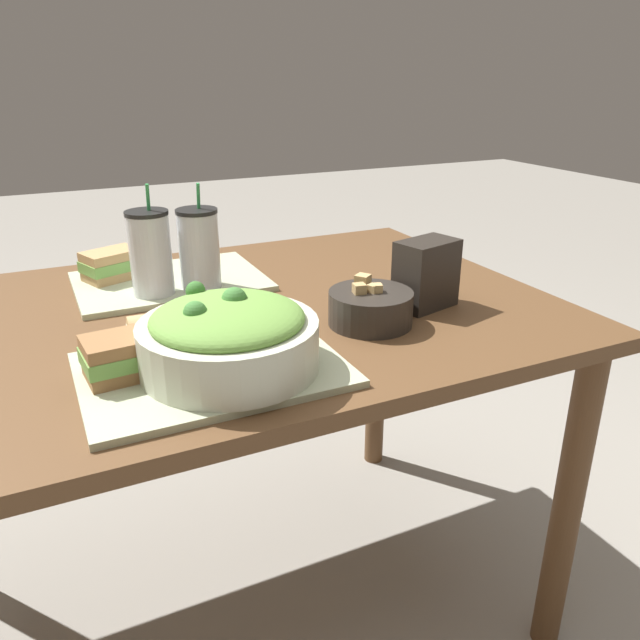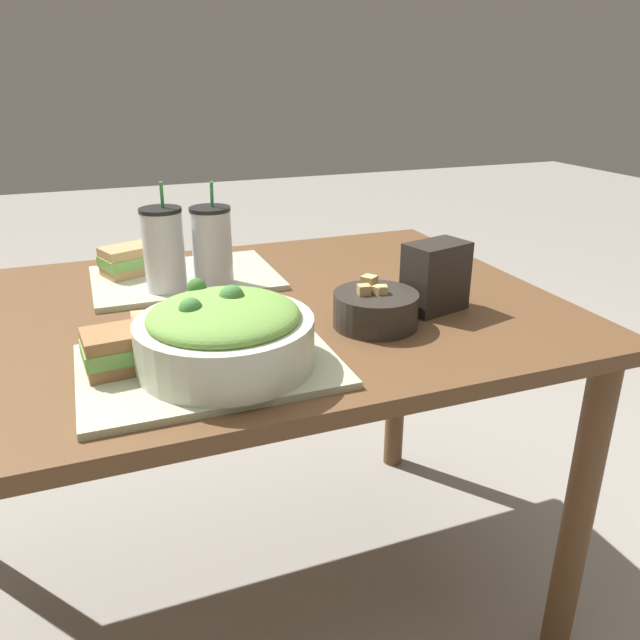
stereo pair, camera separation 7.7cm
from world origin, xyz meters
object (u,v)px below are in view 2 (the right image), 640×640
at_px(salad_bowl, 225,333).
at_px(chip_bag, 435,277).
at_px(napkin_folded, 168,320).
at_px(baguette_near, 179,322).
at_px(sandwich_near, 123,349).
at_px(drink_cup_red, 212,249).
at_px(sandwich_far, 130,260).
at_px(drink_cup_dark, 164,252).
at_px(soup_bowl, 375,308).

bearing_deg(salad_bowl, chip_bag, 15.41).
xyz_separation_m(chip_bag, napkin_folded, (-0.50, 0.13, -0.07)).
bearing_deg(napkin_folded, baguette_near, -86.84).
xyz_separation_m(sandwich_near, chip_bag, (0.60, 0.08, 0.02)).
bearing_deg(napkin_folded, salad_bowl, -77.02).
relative_size(baguette_near, drink_cup_red, 0.70).
height_order(sandwich_far, drink_cup_red, drink_cup_red).
bearing_deg(chip_bag, drink_cup_dark, 135.45).
xyz_separation_m(drink_cup_dark, napkin_folded, (-0.02, -0.15, -0.09)).
distance_m(sandwich_near, napkin_folded, 0.23).
bearing_deg(baguette_near, drink_cup_red, -20.55).
bearing_deg(drink_cup_red, drink_cup_dark, 180.00).
distance_m(baguette_near, drink_cup_red, 0.30).
distance_m(sandwich_far, chip_bag, 0.68).
relative_size(salad_bowl, sandwich_far, 1.97).
xyz_separation_m(salad_bowl, soup_bowl, (0.30, 0.09, -0.03)).
distance_m(soup_bowl, baguette_near, 0.35).
xyz_separation_m(salad_bowl, napkin_folded, (-0.06, 0.25, -0.06)).
distance_m(salad_bowl, napkin_folded, 0.26).
bearing_deg(napkin_folded, soup_bowl, -24.19).
height_order(soup_bowl, baguette_near, soup_bowl).
bearing_deg(napkin_folded, drink_cup_red, 50.78).
bearing_deg(sandwich_far, soup_bowl, -69.67).
relative_size(sandwich_near, chip_bag, 0.92).
xyz_separation_m(sandwich_near, drink_cup_dark, (0.12, 0.36, 0.05)).
relative_size(sandwich_near, napkin_folded, 0.90).
xyz_separation_m(soup_bowl, baguette_near, (-0.35, 0.04, 0.01)).
relative_size(baguette_near, drink_cup_dark, 0.68).
bearing_deg(drink_cup_dark, drink_cup_red, -0.00).
xyz_separation_m(baguette_near, napkin_folded, (-0.01, 0.12, -0.04)).
bearing_deg(sandwich_near, sandwich_far, 78.69).
distance_m(sandwich_near, baguette_near, 0.13).
height_order(baguette_near, napkin_folded, baguette_near).
relative_size(soup_bowl, sandwich_near, 1.26).
xyz_separation_m(drink_cup_dark, chip_bag, (0.48, -0.28, -0.03)).
bearing_deg(soup_bowl, drink_cup_dark, 137.18).
bearing_deg(drink_cup_dark, chip_bag, -29.89).
bearing_deg(sandwich_near, drink_cup_dark, 66.87).
bearing_deg(sandwich_near, soup_bowl, 0.52).
bearing_deg(soup_bowl, napkin_folded, 155.81).
height_order(drink_cup_red, napkin_folded, drink_cup_red).
height_order(sandwich_near, sandwich_far, same).
bearing_deg(baguette_near, sandwich_far, 9.38).
bearing_deg(chip_bag, drink_cup_red, 129.35).
bearing_deg(sandwich_far, baguette_near, -104.75).
relative_size(drink_cup_red, napkin_folded, 1.59).
bearing_deg(sandwich_near, napkin_folded, 60.41).
bearing_deg(salad_bowl, baguette_near, 111.20).
bearing_deg(baguette_near, drink_cup_dark, -0.50).
bearing_deg(salad_bowl, sandwich_far, 100.26).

